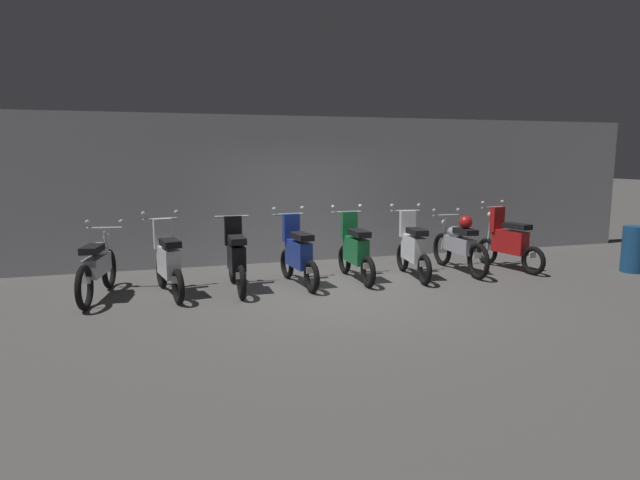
{
  "coord_description": "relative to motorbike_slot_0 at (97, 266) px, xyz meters",
  "views": [
    {
      "loc": [
        -2.76,
        -7.91,
        2.15
      ],
      "look_at": [
        -0.14,
        0.73,
        0.75
      ],
      "focal_mm": 30.31,
      "sensor_mm": 36.0,
      "label": 1
    }
  ],
  "objects": [
    {
      "name": "motorbike_slot_5",
      "position": [
        5.25,
        -0.1,
        0.04
      ],
      "size": [
        0.59,
        1.68,
        1.29
      ],
      "color": "black",
      "rests_on": "ground"
    },
    {
      "name": "ground_plane",
      "position": [
        3.67,
        -0.79,
        -0.49
      ],
      "size": [
        80.0,
        80.0,
        0.0
      ],
      "primitive_type": "plane",
      "color": "#565451"
    },
    {
      "name": "motorbike_slot_0",
      "position": [
        0.0,
        0.0,
        0.0
      ],
      "size": [
        0.6,
        1.94,
        1.15
      ],
      "color": "black",
      "rests_on": "ground"
    },
    {
      "name": "back_wall",
      "position": [
        3.67,
        2.1,
        0.98
      ],
      "size": [
        16.0,
        0.3,
        2.95
      ],
      "primitive_type": "cube",
      "color": "#ADADB2",
      "rests_on": "ground"
    },
    {
      "name": "trash_bin",
      "position": [
        9.4,
        -0.89,
        -0.06
      ],
      "size": [
        0.41,
        0.41,
        0.87
      ],
      "primitive_type": "cylinder",
      "color": "navy",
      "rests_on": "ground"
    },
    {
      "name": "motorbike_slot_6",
      "position": [
        6.29,
        0.07,
        0.04
      ],
      "size": [
        0.59,
        1.95,
        1.15
      ],
      "color": "black",
      "rests_on": "ground"
    },
    {
      "name": "motorbike_slot_1",
      "position": [
        1.04,
        -0.14,
        0.04
      ],
      "size": [
        0.58,
        1.67,
        1.29
      ],
      "color": "black",
      "rests_on": "ground"
    },
    {
      "name": "motorbike_slot_4",
      "position": [
        4.19,
        0.01,
        0.04
      ],
      "size": [
        0.59,
        1.68,
        1.29
      ],
      "color": "black",
      "rests_on": "ground"
    },
    {
      "name": "motorbike_slot_2",
      "position": [
        2.09,
        -0.12,
        0.03
      ],
      "size": [
        0.56,
        1.68,
        1.18
      ],
      "color": "black",
      "rests_on": "ground"
    },
    {
      "name": "motorbike_slot_7",
      "position": [
        7.33,
        0.03,
        0.04
      ],
      "size": [
        0.59,
        1.67,
        1.29
      ],
      "color": "black",
      "rests_on": "ground"
    },
    {
      "name": "motorbike_slot_3",
      "position": [
        3.14,
        -0.06,
        0.04
      ],
      "size": [
        0.59,
        1.68,
        1.29
      ],
      "color": "black",
      "rests_on": "ground"
    }
  ]
}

